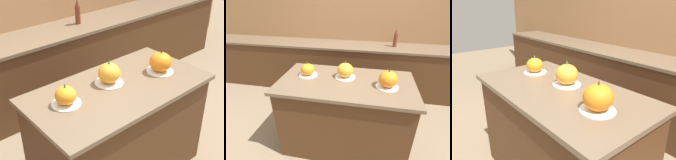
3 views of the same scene
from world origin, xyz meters
TOP-DOWN VIEW (x-y plane):
  - wall_back at (0.00, 1.72)m, footprint 8.00×0.06m
  - kitchen_island at (0.00, 0.00)m, footprint 1.47×0.78m
  - back_counter at (0.00, 1.39)m, footprint 6.00×0.60m
  - pumpkin_cake_left at (-0.45, 0.06)m, footprint 0.21×0.21m
  - pumpkin_cake_center at (-0.02, 0.09)m, footprint 0.23×0.23m
  - pumpkin_cake_right at (0.43, -0.04)m, footprint 0.23×0.23m

SIDE VIEW (x-z plane):
  - kitchen_island at x=0.00m, z-range 0.00..0.90m
  - back_counter at x=0.00m, z-range 0.00..0.90m
  - pumpkin_cake_left at x=-0.45m, z-range 0.88..1.05m
  - pumpkin_cake_center at x=-0.02m, z-range 0.88..1.08m
  - pumpkin_cake_right at x=0.43m, z-range 0.88..1.08m
  - wall_back at x=0.00m, z-range 0.00..2.50m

